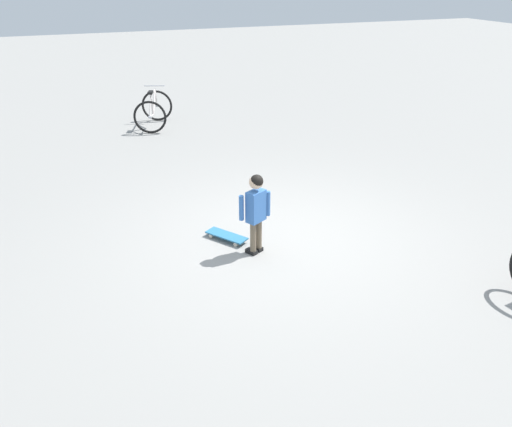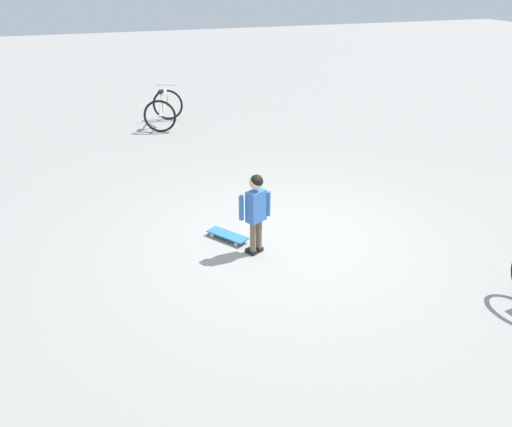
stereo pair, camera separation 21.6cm
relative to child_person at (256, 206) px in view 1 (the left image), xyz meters
name	(u,v)px [view 1 (the left image)]	position (x,y,z in m)	size (l,w,h in m)	color
ground_plane	(286,238)	(0.51, 0.21, -0.66)	(50.00, 50.00, 0.00)	gray
child_person	(256,206)	(0.00, 0.00, 0.00)	(0.41, 0.26, 1.06)	brown
skateboard	(227,236)	(-0.25, 0.45, -0.60)	(0.49, 0.59, 0.07)	teal
bicycle_near	(154,110)	(-0.12, 6.11, -0.28)	(1.03, 1.25, 0.85)	black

